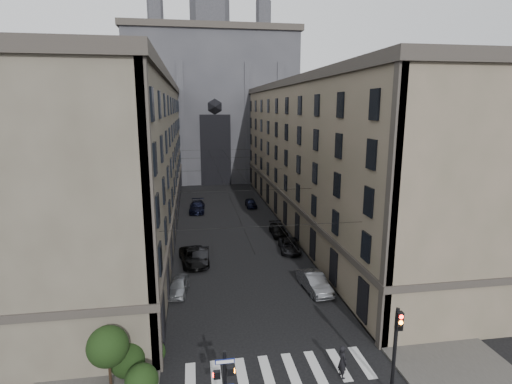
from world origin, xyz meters
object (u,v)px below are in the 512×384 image
car_right_midfar (278,230)px  car_right_midnear (290,246)px  gothic_tower (212,96)px  pedestrian (342,361)px  pedestrian_signal_left (225,382)px  car_left_far (197,207)px  car_left_midfar (194,257)px  traffic_light_right (396,342)px  car_right_near (315,282)px  car_left_near (179,286)px  car_left_midnear (201,257)px  car_right_far (251,203)px

car_right_midfar → car_right_midnear: bearing=-89.0°
gothic_tower → pedestrian: gothic_tower is taller
pedestrian_signal_left → pedestrian: (7.01, 2.40, -1.32)m
car_right_midnear → pedestrian: 20.81m
gothic_tower → car_left_far: (-4.20, -31.79, -17.01)m
car_left_midfar → pedestrian: pedestrian is taller
gothic_tower → traffic_light_right: (5.60, -73.04, -14.51)m
car_left_midfar → car_right_near: (10.14, -7.72, 0.02)m
gothic_tower → car_left_far: bearing=-97.5°
car_left_midfar → car_left_near: bearing=-109.4°
car_left_midnear → pedestrian: pedestrian is taller
car_left_midnear → pedestrian: size_ratio=2.22×
gothic_tower → pedestrian_signal_left: size_ratio=14.50×
car_right_midnear → pedestrian: (-1.99, -20.71, 0.37)m
car_left_near → car_left_midnear: car_left_midnear is taller
car_right_midfar → pedestrian: 26.46m
pedestrian_signal_left → car_right_far: size_ratio=1.03×
car_right_midnear → car_left_midnear: bearing=-161.5°
car_left_midnear → pedestrian: bearing=-63.6°
car_left_far → car_right_midnear: size_ratio=1.18×
car_right_midfar → pedestrian: (-1.96, -26.38, 0.36)m
pedestrian_signal_left → car_left_near: bearing=100.3°
car_left_near → car_right_midnear: car_left_near is taller
gothic_tower → traffic_light_right: bearing=-85.6°
car_right_near → pedestrian: 11.15m
gothic_tower → traffic_light_right: size_ratio=11.15×
car_left_far → pedestrian: pedestrian is taller
car_left_midnear → car_right_near: 12.17m
car_left_far → gothic_tower: bearing=85.7°
car_right_midfar → car_right_far: 14.46m
pedestrian_signal_left → car_left_far: size_ratio=0.74×
car_right_midfar → traffic_light_right: bearing=-89.0°
car_right_near → pedestrian: bearing=-104.6°
car_right_near → car_left_far: bearing=103.1°
car_left_near → car_right_near: bearing=0.3°
car_left_near → car_right_far: car_right_far is taller
traffic_light_right → pedestrian: 3.68m
car_right_near → car_right_midfar: 15.38m
gothic_tower → pedestrian_signal_left: bearing=-92.7°
car_left_midfar → car_right_midnear: bearing=3.5°
traffic_light_right → car_right_near: 13.23m
pedestrian_signal_left → car_left_near: 15.15m
car_left_near → car_right_far: (10.40, 28.37, 0.01)m
gothic_tower → car_left_far: size_ratio=10.73×
gothic_tower → car_right_midnear: (5.48, -50.35, -17.16)m
car_right_near → gothic_tower: bearing=89.6°
car_left_midfar → car_right_near: car_right_near is taller
car_right_near → car_right_far: bearing=86.7°
car_left_far → pedestrian_signal_left: bearing=-85.9°
pedestrian_signal_left → pedestrian: bearing=18.9°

